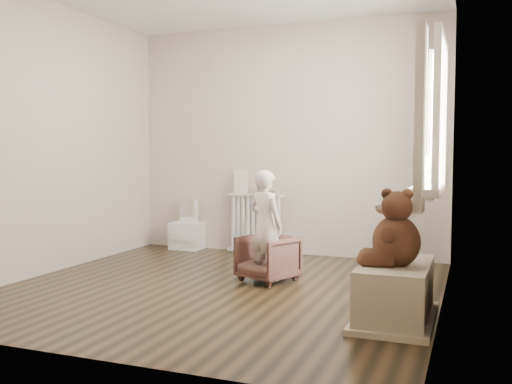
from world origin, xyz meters
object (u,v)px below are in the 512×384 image
(toy_bench, at_px, (395,292))
(plush_cat, at_px, (428,173))
(armchair, at_px, (268,258))
(teddy_bear, at_px, (396,226))
(child, at_px, (266,225))
(toy_vanity, at_px, (187,226))
(radiator, at_px, (255,220))

(toy_bench, relative_size, plush_cat, 3.02)
(armchair, bearing_deg, teddy_bear, -12.77)
(plush_cat, bearing_deg, armchair, -156.62)
(child, relative_size, teddy_bear, 1.93)
(toy_vanity, relative_size, child, 0.60)
(child, bearing_deg, plush_cat, -155.99)
(radiator, bearing_deg, armchair, -64.50)
(child, height_order, plush_cat, plush_cat)
(teddy_bear, bearing_deg, armchair, 138.26)
(child, bearing_deg, radiator, -41.85)
(teddy_bear, height_order, plush_cat, plush_cat)
(toy_vanity, bearing_deg, plush_cat, -24.38)
(toy_vanity, xyz_separation_m, teddy_bear, (2.73, -2.17, 0.40))
(armchair, height_order, child, child)
(radiator, height_order, teddy_bear, teddy_bear)
(child, height_order, teddy_bear, child)
(plush_cat, bearing_deg, toy_vanity, -179.46)
(toy_bench, height_order, plush_cat, plush_cat)
(plush_cat, bearing_deg, teddy_bear, -73.43)
(plush_cat, bearing_deg, toy_bench, -75.12)
(child, bearing_deg, toy_bench, 171.29)
(child, bearing_deg, toy_vanity, -17.92)
(toy_vanity, bearing_deg, teddy_bear, -38.51)
(radiator, bearing_deg, teddy_bear, -49.81)
(toy_vanity, relative_size, plush_cat, 2.07)
(plush_cat, bearing_deg, child, -154.54)
(toy_vanity, distance_m, plush_cat, 3.22)
(toy_vanity, distance_m, armchair, 1.95)
(child, relative_size, toy_bench, 1.15)
(radiator, distance_m, child, 1.48)
(plush_cat, bearing_deg, radiator, 171.25)
(armchair, distance_m, plush_cat, 1.59)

